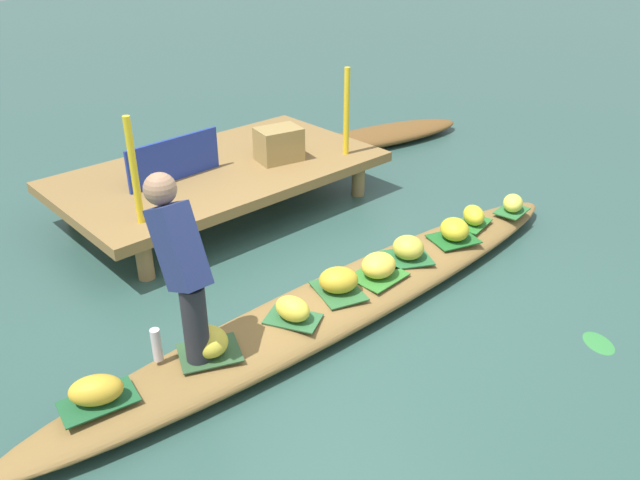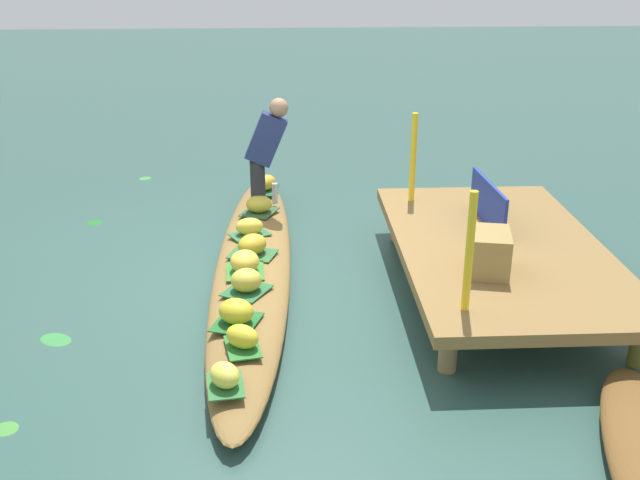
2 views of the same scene
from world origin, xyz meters
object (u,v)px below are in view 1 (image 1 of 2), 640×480
banana_bunch_6 (474,215)px  vendor_person (180,261)px  banana_bunch_2 (293,309)px  market_banner (174,159)px  banana_bunch_4 (455,229)px  banana_bunch_8 (513,203)px  banana_bunch_1 (208,341)px  produce_crate (279,144)px  banana_bunch_0 (408,248)px  water_bottle (157,345)px  banana_bunch_5 (339,280)px  banana_bunch_3 (96,390)px  vendor_boat (344,300)px  banana_bunch_7 (379,265)px  moored_boat (380,136)px

banana_bunch_6 → vendor_person: (-2.92, 0.14, 0.60)m
banana_bunch_2 → market_banner: 2.33m
banana_bunch_4 → banana_bunch_8: (0.87, -0.03, -0.01)m
banana_bunch_1 → produce_crate: bearing=41.4°
banana_bunch_6 → vendor_person: 2.99m
banana_bunch_4 → banana_bunch_2: bearing=178.9°
market_banner → banana_bunch_4: bearing=-61.9°
banana_bunch_0 → banana_bunch_1: 1.92m
banana_bunch_0 → water_bottle: 2.21m
banana_bunch_8 → banana_bunch_5: bearing=177.2°
banana_bunch_1 → produce_crate: produce_crate is taller
banana_bunch_0 → banana_bunch_1: banana_bunch_0 is taller
vendor_person → banana_bunch_0: bearing=-4.2°
banana_bunch_3 → market_banner: (1.85, 2.12, 0.36)m
vendor_person → water_bottle: vendor_person is taller
vendor_boat → market_banner: size_ratio=5.31×
market_banner → banana_bunch_7: bearing=-82.1°
banana_bunch_1 → banana_bunch_8: bearing=-2.4°
banana_bunch_0 → banana_bunch_6: (0.92, 0.01, -0.01)m
banana_bunch_1 → water_bottle: size_ratio=1.20×
banana_bunch_2 → banana_bunch_6: bearing=0.8°
banana_bunch_3 → banana_bunch_8: size_ratio=1.33×
banana_bunch_4 → banana_bunch_5: size_ratio=0.94×
banana_bunch_4 → market_banner: size_ratio=0.28×
banana_bunch_8 → water_bottle: (-3.62, 0.31, 0.03)m
vendor_person → moored_boat: bearing=28.2°
water_bottle → banana_bunch_7: bearing=-8.1°
produce_crate → banana_bunch_3: bearing=-147.5°
banana_bunch_5 → banana_bunch_6: bearing=-0.5°
banana_bunch_5 → banana_bunch_6: 1.70m
banana_bunch_1 → banana_bunch_5: banana_bunch_5 is taller
vendor_boat → moored_boat: vendor_boat is taller
water_bottle → banana_bunch_5: bearing=-8.2°
banana_bunch_5 → banana_bunch_8: (2.20, -0.11, -0.01)m
banana_bunch_5 → vendor_boat: bearing=4.5°
banana_bunch_8 → banana_bunch_3: bearing=177.2°
banana_bunch_2 → moored_boat: bearing=34.6°
moored_boat → produce_crate: (-2.13, -0.52, 0.53)m
banana_bunch_0 → banana_bunch_2: (-1.27, -0.02, -0.01)m
moored_boat → banana_bunch_5: size_ratio=8.25×
banana_bunch_0 → banana_bunch_3: size_ratio=0.84×
banana_bunch_8 → banana_bunch_1: bearing=177.6°
banana_bunch_3 → water_bottle: water_bottle is taller
banana_bunch_3 → banana_bunch_4: banana_bunch_4 is taller
banana_bunch_1 → banana_bunch_7: (1.53, -0.09, 0.00)m
banana_bunch_6 → vendor_person: vendor_person is taller
banana_bunch_3 → water_bottle: bearing=13.6°
vendor_person → banana_bunch_3: bearing=-177.4°
vendor_boat → banana_bunch_3: banana_bunch_3 is taller
banana_bunch_6 → produce_crate: 2.10m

